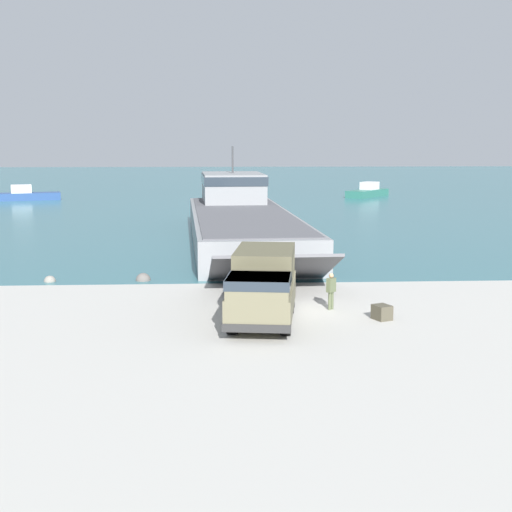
% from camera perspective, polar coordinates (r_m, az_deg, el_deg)
% --- Properties ---
extents(ground_plane, '(240.00, 240.00, 0.00)m').
position_cam_1_polar(ground_plane, '(32.69, 3.31, -4.32)').
color(ground_plane, '#B7B5AD').
extents(water_surface, '(240.00, 180.00, 0.01)m').
position_cam_1_polar(water_surface, '(128.16, -1.44, 5.75)').
color(water_surface, '#336B75').
rests_on(water_surface, ground_plane).
extents(landing_craft, '(9.09, 35.93, 7.19)m').
position_cam_1_polar(landing_craft, '(56.47, -1.26, 3.15)').
color(landing_craft, gray).
rests_on(landing_craft, ground_plane).
extents(military_truck, '(3.53, 7.19, 2.97)m').
position_cam_1_polar(military_truck, '(30.38, 0.58, -2.39)').
color(military_truck, '#6B664C').
rests_on(military_truck, ground_plane).
extents(soldier_on_ramp, '(0.48, 0.48, 1.69)m').
position_cam_1_polar(soldier_on_ramp, '(32.66, 6.03, -2.61)').
color(soldier_on_ramp, '#566042').
rests_on(soldier_on_ramp, ground_plane).
extents(moored_boat_a, '(8.84, 4.77, 2.03)m').
position_cam_1_polar(moored_boat_a, '(98.28, -17.95, 4.66)').
color(moored_boat_a, navy).
rests_on(moored_boat_a, ground_plane).
extents(moored_boat_b, '(7.16, 8.07, 2.03)m').
position_cam_1_polar(moored_boat_b, '(100.86, 8.93, 5.10)').
color(moored_boat_b, '#2D7060').
rests_on(moored_boat_b, ground_plane).
extents(cargo_crate, '(0.89, 0.96, 0.64)m').
position_cam_1_polar(cargo_crate, '(31.29, 10.04, -4.46)').
color(cargo_crate, '#4C4738').
rests_on(cargo_crate, ground_plane).
extents(shoreline_rock_a, '(0.84, 0.84, 0.84)m').
position_cam_1_polar(shoreline_rock_a, '(39.91, -9.01, -1.95)').
color(shoreline_rock_a, '#66605B').
rests_on(shoreline_rock_a, ground_plane).
extents(shoreline_rock_b, '(0.65, 0.65, 0.65)m').
position_cam_1_polar(shoreline_rock_b, '(40.73, -16.16, -1.98)').
color(shoreline_rock_b, gray).
rests_on(shoreline_rock_b, ground_plane).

